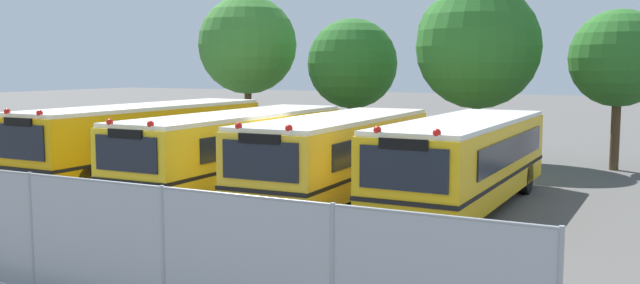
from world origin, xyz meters
TOP-DOWN VIEW (x-y plane):
  - ground_plane at (0.00, 0.00)m, footprint 160.00×160.00m
  - school_bus_0 at (-5.63, 0.08)m, footprint 2.63×10.61m
  - school_bus_1 at (-1.82, 0.01)m, footprint 2.62×10.47m
  - school_bus_2 at (1.90, -0.19)m, footprint 2.76×9.35m
  - school_bus_3 at (5.57, 0.09)m, footprint 2.66×9.53m
  - tree_0 at (-7.64, 9.71)m, footprint 4.73×4.73m
  - tree_1 at (-2.63, 10.46)m, footprint 4.13×4.13m
  - tree_2 at (3.42, 9.05)m, footprint 4.95×4.95m
  - tree_3 at (8.82, 9.53)m, footprint 3.61×3.61m
  - chainlink_fence at (0.86, -10.23)m, footprint 17.28×0.07m

SIDE VIEW (x-z plane):
  - ground_plane at x=0.00m, z-range 0.00..0.00m
  - chainlink_fence at x=0.86m, z-range 0.04..2.11m
  - school_bus_1 at x=-1.82m, z-range 0.07..2.58m
  - school_bus_2 at x=1.90m, z-range 0.07..2.60m
  - school_bus_3 at x=5.57m, z-range 0.07..2.64m
  - school_bus_0 at x=-5.63m, z-range 0.07..2.74m
  - tree_1 at x=-2.63m, z-range 0.98..7.04m
  - tree_3 at x=8.82m, z-range 1.15..7.13m
  - tree_2 at x=3.42m, z-range 1.20..8.32m
  - tree_0 at x=-7.64m, z-range 1.31..8.59m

